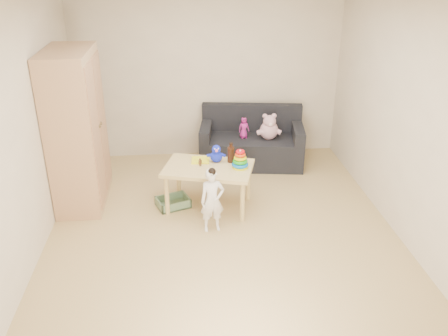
{
  "coord_description": "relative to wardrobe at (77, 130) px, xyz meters",
  "views": [
    {
      "loc": [
        -0.42,
        -4.78,
        3.02
      ],
      "look_at": [
        0.05,
        0.25,
        0.65
      ],
      "focal_mm": 38.0,
      "sensor_mm": 36.0,
      "label": 1
    }
  ],
  "objects": [
    {
      "name": "brown_bottle",
      "position": [
        1.89,
        -0.23,
        -0.31
      ],
      "size": [
        0.09,
        0.09,
        0.26
      ],
      "color": "black",
      "rests_on": "play_table"
    },
    {
      "name": "yellow_book",
      "position": [
        1.51,
        -0.16,
        -0.41
      ],
      "size": [
        0.23,
        0.23,
        0.02
      ],
      "primitive_type": "cube",
      "rotation": [
        0.0,
        0.0,
        -0.06
      ],
      "color": "#FFFA1A",
      "rests_on": "play_table"
    },
    {
      "name": "doll",
      "position": [
        2.21,
        0.92,
        -0.39
      ],
      "size": [
        0.18,
        0.13,
        0.31
      ],
      "primitive_type": "imported",
      "rotation": [
        0.0,
        0.0,
        0.19
      ],
      "color": "#C72595",
      "rests_on": "sofa"
    },
    {
      "name": "toddler",
      "position": [
        1.61,
        -0.89,
        -0.6
      ],
      "size": [
        0.3,
        0.22,
        0.75
      ],
      "primitive_type": "imported",
      "rotation": [
        0.0,
        0.0,
        0.15
      ],
      "color": "white",
      "rests_on": "ground"
    },
    {
      "name": "sofa",
      "position": [
        2.33,
        0.93,
        -0.76
      ],
      "size": [
        1.61,
        0.96,
        0.43
      ],
      "primitive_type": "cube",
      "rotation": [
        0.0,
        0.0,
        -0.14
      ],
      "color": "black",
      "rests_on": "ground"
    },
    {
      "name": "room",
      "position": [
        1.72,
        -0.84,
        0.32
      ],
      "size": [
        4.5,
        4.5,
        4.5
      ],
      "color": "tan",
      "rests_on": "ground"
    },
    {
      "name": "wardrobe",
      "position": [
        0.0,
        0.0,
        0.0
      ],
      "size": [
        0.54,
        1.08,
        1.95
      ],
      "primitive_type": "cube",
      "color": "tan",
      "rests_on": "ground"
    },
    {
      "name": "wooden_figure",
      "position": [
        1.5,
        -0.31,
        -0.36
      ],
      "size": [
        0.05,
        0.05,
        0.1
      ],
      "primitive_type": null,
      "rotation": [
        0.0,
        0.0,
        -0.5
      ],
      "color": "brown",
      "rests_on": "play_table"
    },
    {
      "name": "pink_bear",
      "position": [
        2.57,
        0.84,
        -0.38
      ],
      "size": [
        0.36,
        0.34,
        0.33
      ],
      "primitive_type": null,
      "rotation": [
        0.0,
        0.0,
        -0.38
      ],
      "color": "#D69EB1",
      "rests_on": "sofa"
    },
    {
      "name": "storage_bin",
      "position": [
        1.14,
        -0.29,
        -0.92
      ],
      "size": [
        0.48,
        0.42,
        0.12
      ],
      "primitive_type": null,
      "rotation": [
        0.0,
        0.0,
        0.36
      ],
      "color": "#638661",
      "rests_on": "ground"
    },
    {
      "name": "ring_stacker",
      "position": [
        1.98,
        -0.41,
        -0.32
      ],
      "size": [
        0.21,
        0.21,
        0.23
      ],
      "color": "yellow",
      "rests_on": "play_table"
    },
    {
      "name": "blue_plush",
      "position": [
        1.71,
        -0.2,
        -0.3
      ],
      "size": [
        0.23,
        0.21,
        0.23
      ],
      "primitive_type": null,
      "rotation": [
        0.0,
        0.0,
        -0.37
      ],
      "color": "#1828DF",
      "rests_on": "play_table"
    },
    {
      "name": "play_table",
      "position": [
        1.6,
        -0.34,
        -0.69
      ],
      "size": [
        1.21,
        0.93,
        0.56
      ],
      "primitive_type": "cube",
      "rotation": [
        0.0,
        0.0,
        -0.27
      ],
      "color": "#E3CD7C",
      "rests_on": "ground"
    }
  ]
}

